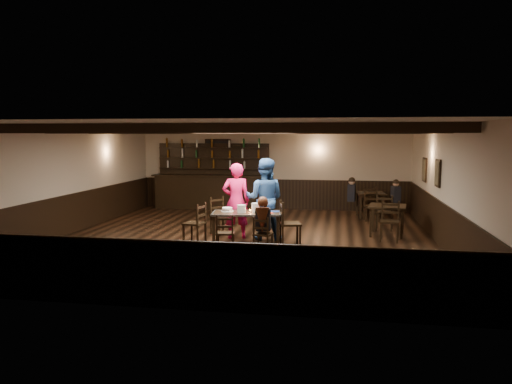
% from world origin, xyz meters
% --- Properties ---
extents(ground, '(10.00, 10.00, 0.00)m').
position_xyz_m(ground, '(0.00, 0.00, 0.00)').
color(ground, black).
rests_on(ground, ground).
extents(room_shell, '(9.02, 10.02, 2.71)m').
position_xyz_m(room_shell, '(0.01, 0.04, 1.75)').
color(room_shell, beige).
rests_on(room_shell, ground).
extents(dining_table, '(1.61, 0.96, 0.75)m').
position_xyz_m(dining_table, '(0.17, -0.70, 0.67)').
color(dining_table, black).
rests_on(dining_table, ground).
extents(chair_near_left, '(0.43, 0.41, 0.82)m').
position_xyz_m(chair_near_left, '(-0.14, -1.50, 0.48)').
color(chair_near_left, black).
rests_on(chair_near_left, ground).
extents(chair_near_right, '(0.42, 0.41, 0.78)m').
position_xyz_m(chair_near_right, '(0.64, -1.39, 0.45)').
color(chair_near_right, black).
rests_on(chair_near_right, ground).
extents(chair_end_left, '(0.50, 0.52, 0.95)m').
position_xyz_m(chair_end_left, '(-0.94, -0.79, 0.55)').
color(chair_end_left, black).
rests_on(chair_end_left, ground).
extents(chair_end_right, '(0.56, 0.57, 1.02)m').
position_xyz_m(chair_end_right, '(1.07, -0.68, 0.60)').
color(chair_end_right, black).
rests_on(chair_end_right, ground).
extents(chair_far_pushed, '(0.60, 0.60, 0.94)m').
position_xyz_m(chair_far_pushed, '(-0.75, 0.46, 0.55)').
color(chair_far_pushed, black).
rests_on(chair_far_pushed, ground).
extents(woman_pink, '(0.75, 0.58, 1.82)m').
position_xyz_m(woman_pink, '(-0.21, 0.00, 0.91)').
color(woman_pink, '#FF1F4B').
rests_on(woman_pink, ground).
extents(man_blue, '(0.98, 0.78, 1.94)m').
position_xyz_m(man_blue, '(0.47, 0.02, 0.97)').
color(man_blue, navy).
rests_on(man_blue, ground).
extents(seated_person, '(0.31, 0.47, 0.76)m').
position_xyz_m(seated_person, '(0.65, -1.34, 0.80)').
color(seated_person, black).
rests_on(seated_person, ground).
extents(cake, '(0.29, 0.29, 0.09)m').
position_xyz_m(cake, '(-0.28, -0.67, 0.79)').
color(cake, white).
rests_on(cake, dining_table).
extents(plate_stack_a, '(0.19, 0.19, 0.18)m').
position_xyz_m(plate_stack_a, '(0.08, -0.81, 0.84)').
color(plate_stack_a, white).
rests_on(plate_stack_a, dining_table).
extents(plate_stack_b, '(0.18, 0.18, 0.21)m').
position_xyz_m(plate_stack_b, '(0.37, -0.67, 0.86)').
color(plate_stack_b, white).
rests_on(plate_stack_b, dining_table).
extents(tea_light, '(0.05, 0.05, 0.06)m').
position_xyz_m(tea_light, '(0.24, -0.64, 0.78)').
color(tea_light, '#A5A8AD').
rests_on(tea_light, dining_table).
extents(salt_shaker, '(0.04, 0.04, 0.10)m').
position_xyz_m(salt_shaker, '(0.56, -0.71, 0.80)').
color(salt_shaker, silver).
rests_on(salt_shaker, dining_table).
extents(pepper_shaker, '(0.04, 0.04, 0.09)m').
position_xyz_m(pepper_shaker, '(0.56, -0.71, 0.80)').
color(pepper_shaker, '#A5A8AD').
rests_on(pepper_shaker, dining_table).
extents(drink_glass, '(0.06, 0.06, 0.10)m').
position_xyz_m(drink_glass, '(0.47, -0.59, 0.80)').
color(drink_glass, silver).
rests_on(drink_glass, dining_table).
extents(menu_red, '(0.37, 0.31, 0.00)m').
position_xyz_m(menu_red, '(0.62, -0.73, 0.75)').
color(menu_red, maroon).
rests_on(menu_red, dining_table).
extents(menu_blue, '(0.32, 0.23, 0.00)m').
position_xyz_m(menu_blue, '(0.73, -0.46, 0.75)').
color(menu_blue, navy).
rests_on(menu_blue, dining_table).
extents(bar_counter, '(4.03, 0.70, 2.20)m').
position_xyz_m(bar_counter, '(-2.04, 4.72, 0.73)').
color(bar_counter, black).
rests_on(bar_counter, ground).
extents(back_table_a, '(0.99, 0.99, 0.75)m').
position_xyz_m(back_table_a, '(3.40, 0.98, 0.65)').
color(back_table_a, black).
rests_on(back_table_a, ground).
extents(back_table_b, '(0.91, 0.91, 0.75)m').
position_xyz_m(back_table_b, '(3.14, 3.76, 0.65)').
color(back_table_b, black).
rests_on(back_table_b, ground).
extents(bg_patron_left, '(0.26, 0.38, 0.73)m').
position_xyz_m(bg_patron_left, '(2.58, 3.83, 0.83)').
color(bg_patron_left, black).
rests_on(bg_patron_left, ground).
extents(bg_patron_right, '(0.28, 0.38, 0.69)m').
position_xyz_m(bg_patron_right, '(3.89, 3.81, 0.81)').
color(bg_patron_right, black).
rests_on(bg_patron_right, ground).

